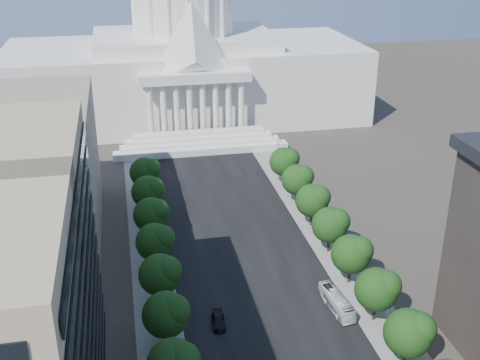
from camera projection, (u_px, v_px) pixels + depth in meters
road_asphalt at (239, 245)px, 128.81m from camera, size 30.00×260.00×0.01m
sidewalk_left at (150, 254)px, 125.36m from camera, size 8.00×260.00×0.02m
sidewalk_right at (323, 237)px, 132.27m from camera, size 8.00×260.00×0.02m
capitol at (185, 59)px, 206.10m from camera, size 120.00×56.00×73.00m
office_block_left_far at (0, 181)px, 123.08m from camera, size 38.00×52.00×30.00m
tree_l_e at (168, 314)px, 95.89m from camera, size 7.79×7.60×9.97m
tree_l_f at (162, 274)px, 106.68m from camera, size 7.79×7.60×9.97m
tree_l_g at (157, 241)px, 117.46m from camera, size 7.79×7.60×9.97m
tree_l_h at (152, 214)px, 128.24m from camera, size 7.79×7.60×9.97m
tree_l_i at (149, 191)px, 139.03m from camera, size 7.79×7.60×9.97m
tree_l_j at (146, 171)px, 149.81m from camera, size 7.79×7.60×9.97m
tree_r_d at (411, 332)px, 91.65m from camera, size 7.79×7.60×9.97m
tree_r_e at (379, 288)px, 102.44m from camera, size 7.79×7.60×9.97m
tree_r_f at (353, 253)px, 113.22m from camera, size 7.79×7.60×9.97m
tree_r_g at (332, 224)px, 124.01m from camera, size 7.79×7.60×9.97m
tree_r_h at (314, 200)px, 134.79m from camera, size 7.79×7.60×9.97m
tree_r_i at (299, 179)px, 145.57m from camera, size 7.79×7.60×9.97m
tree_r_j at (285, 161)px, 156.36m from camera, size 7.79×7.60×9.97m
streetlight_c at (387, 290)px, 103.15m from camera, size 2.61×0.44×9.00m
streetlight_d at (337, 223)px, 125.62m from camera, size 2.61×0.44×9.00m
streetlight_e at (302, 177)px, 148.08m from camera, size 2.61×0.44×9.00m
streetlight_f at (276, 143)px, 170.55m from camera, size 2.61×0.44×9.00m
car_dark_b at (219, 321)px, 103.34m from camera, size 2.56×5.50×1.55m
city_bus at (337, 302)px, 107.31m from camera, size 3.56×11.01×3.01m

